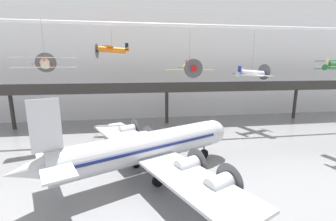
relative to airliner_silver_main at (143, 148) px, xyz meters
The scene contains 10 objects.
ground_plane 7.49m from the airliner_silver_main, 24.86° to the right, with size 260.00×260.00×0.00m, color gray.
hangar_back_wall 31.73m from the airliner_silver_main, 78.59° to the left, with size 140.00×3.00×24.09m.
mezzanine_walkway 23.28m from the airliner_silver_main, 74.74° to the left, with size 110.00×3.20×8.93m.
ceiling_truss_beam 23.50m from the airliner_silver_main, 69.92° to the left, with size 120.00×0.60×0.60m.
airliner_silver_main is the anchor object (origin of this frame).
suspended_plane_yellow_lowwing 21.78m from the airliner_silver_main, 61.82° to the left, with size 9.12×7.43×8.54m.
suspended_plane_white_twin 28.50m from the airliner_silver_main, 38.36° to the left, with size 7.22×8.59×9.16m.
suspended_plane_cream_biplane 19.89m from the airliner_silver_main, 138.42° to the left, with size 8.44×7.16×7.49m.
suspended_plane_orange_highwing 23.26m from the airliner_silver_main, 102.87° to the left, with size 6.07×7.44×5.22m.
stanchion_barrier 9.40m from the airliner_silver_main, ahead, with size 0.36×0.36×1.08m.
Camera 1 is at (-6.84, -20.59, 12.44)m, focal length 24.00 mm.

